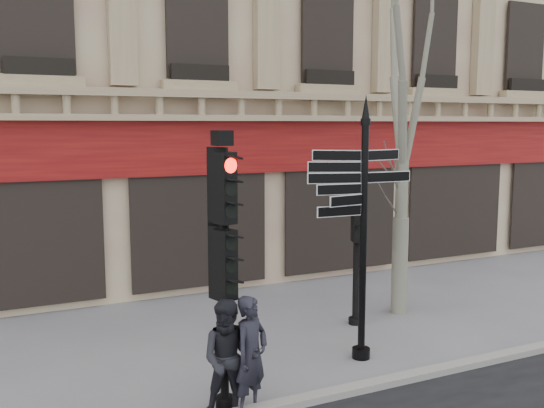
{
  "coord_description": "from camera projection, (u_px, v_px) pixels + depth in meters",
  "views": [
    {
      "loc": [
        -4.66,
        -8.93,
        4.16
      ],
      "look_at": [
        -0.11,
        0.6,
        2.76
      ],
      "focal_mm": 40.0,
      "sensor_mm": 36.0,
      "label": 1
    }
  ],
  "objects": [
    {
      "name": "pedestrian_a",
      "position": [
        251.0,
        355.0,
        8.67
      ],
      "size": [
        0.76,
        0.68,
        1.74
      ],
      "primitive_type": "imported",
      "rotation": [
        0.0,
        0.0,
        0.54
      ],
      "color": "black",
      "rests_on": "ground"
    },
    {
      "name": "traffic_signal_secondary",
      "position": [
        357.0,
        230.0,
        12.41
      ],
      "size": [
        0.57,
        0.5,
        2.85
      ],
      "rotation": [
        0.0,
        0.0,
        -0.38
      ],
      "color": "black",
      "rests_on": "ground"
    },
    {
      "name": "ground",
      "position": [
        293.0,
        365.0,
        10.53
      ],
      "size": [
        80.0,
        80.0,
        0.0
      ],
      "primitive_type": "plane",
      "color": "slate",
      "rests_on": "ground"
    },
    {
      "name": "traffic_signal_main",
      "position": [
        223.0,
        236.0,
        8.65
      ],
      "size": [
        0.52,
        0.43,
        4.07
      ],
      "rotation": [
        0.0,
        0.0,
        0.29
      ],
      "color": "black",
      "rests_on": "ground"
    },
    {
      "name": "kerb",
      "position": [
        335.0,
        393.0,
        9.27
      ],
      "size": [
        80.0,
        0.25,
        0.12
      ],
      "primitive_type": "cube",
      "color": "gray",
      "rests_on": "ground"
    },
    {
      "name": "pedestrian_b",
      "position": [
        230.0,
        359.0,
        8.53
      ],
      "size": [
        1.03,
        0.94,
        1.72
      ],
      "primitive_type": "imported",
      "rotation": [
        0.0,
        0.0,
        -0.43
      ],
      "color": "black",
      "rests_on": "ground"
    },
    {
      "name": "plane_tree",
      "position": [
        406.0,
        45.0,
        12.67
      ],
      "size": [
        3.11,
        3.11,
        8.26
      ],
      "color": "gray",
      "rests_on": "ground"
    },
    {
      "name": "fingerpost",
      "position": [
        364.0,
        184.0,
        10.42
      ],
      "size": [
        2.32,
        2.32,
        4.66
      ],
      "rotation": [
        0.0,
        0.0,
        -0.21
      ],
      "color": "black",
      "rests_on": "ground"
    }
  ]
}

